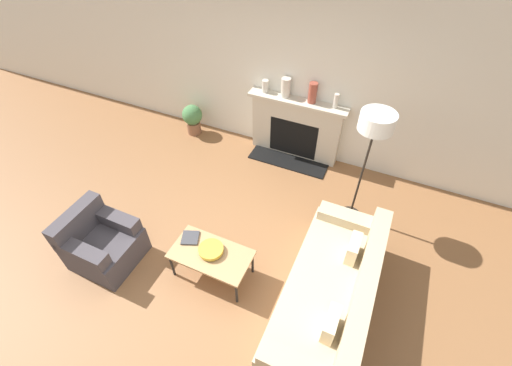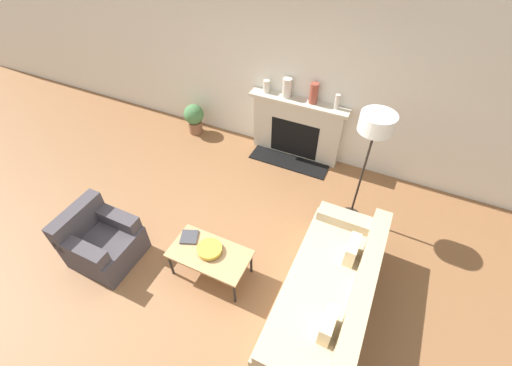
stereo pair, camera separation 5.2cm
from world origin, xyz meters
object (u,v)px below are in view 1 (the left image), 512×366
object	(u,v)px
fireplace	(295,129)
mantel_vase_center_right	(313,93)
armchair_near	(101,243)
floor_lamp	(374,131)
bowl	(211,250)
potted_plant	(193,118)
couch	(331,293)
mantel_vase_center_left	(286,87)
mantel_vase_right	(336,101)
book	(190,238)
coffee_table	(211,255)
mantel_vase_left	(265,86)

from	to	relation	value
fireplace	mantel_vase_center_right	world-z (taller)	mantel_vase_center_right
armchair_near	floor_lamp	bearing A→B (deg)	-53.53
armchair_near	bowl	size ratio (longest dim) A/B	2.61
floor_lamp	mantel_vase_center_right	distance (m)	1.52
armchair_near	potted_plant	size ratio (longest dim) A/B	1.35
couch	potted_plant	size ratio (longest dim) A/B	3.72
bowl	floor_lamp	world-z (taller)	floor_lamp
floor_lamp	mantel_vase_center_left	distance (m)	1.86
bowl	mantel_vase_right	xyz separation A→B (m)	(0.70, 2.72, 0.72)
armchair_near	mantel_vase_center_right	size ratio (longest dim) A/B	2.41
floor_lamp	mantel_vase_right	world-z (taller)	floor_lamp
book	armchair_near	bearing A→B (deg)	-178.62
fireplace	floor_lamp	xyz separation A→B (m)	(1.28, -1.04, 1.01)
mantel_vase_center_right	armchair_near	bearing A→B (deg)	-119.01
mantel_vase_right	coffee_table	bearing A→B (deg)	-104.04
book	potted_plant	world-z (taller)	potted_plant
book	mantel_vase_center_right	size ratio (longest dim) A/B	0.83
floor_lamp	mantel_vase_center_left	bearing A→B (deg)	144.99
bowl	book	distance (m)	0.34
fireplace	bowl	size ratio (longest dim) A/B	5.44
mantel_vase_center_left	book	bearing A→B (deg)	-94.68
coffee_table	book	distance (m)	0.36
fireplace	potted_plant	world-z (taller)	fireplace
mantel_vase_center_left	mantel_vase_center_right	size ratio (longest dim) A/B	0.94
mantel_vase_left	mantel_vase_center_left	distance (m)	0.36
couch	bowl	xyz separation A→B (m)	(-1.47, -0.16, 0.19)
couch	mantel_vase_left	distance (m)	3.34
mantel_vase_center_right	mantel_vase_right	xyz separation A→B (m)	(0.37, 0.00, -0.05)
bowl	couch	bearing A→B (deg)	6.08
floor_lamp	mantel_vase_center_right	size ratio (longest dim) A/B	5.45
mantel_vase_center_left	coffee_table	bearing A→B (deg)	-87.33
book	floor_lamp	world-z (taller)	floor_lamp
coffee_table	mantel_vase_right	distance (m)	2.94
floor_lamp	mantel_vase_left	distance (m)	2.16
floor_lamp	mantel_vase_center_left	xyz separation A→B (m)	(-1.50, 1.05, -0.30)
armchair_near	book	distance (m)	1.17
mantel_vase_left	bowl	bearing A→B (deg)	-80.16
potted_plant	bowl	bearing A→B (deg)	-53.71
couch	book	distance (m)	1.82
mantel_vase_center_right	floor_lamp	bearing A→B (deg)	-44.74
armchair_near	book	bearing A→B (deg)	-66.72
mantel_vase_center_left	mantel_vase_center_right	xyz separation A→B (m)	(0.44, 0.00, 0.01)
potted_plant	mantel_vase_left	bearing A→B (deg)	8.56
armchair_near	mantel_vase_left	xyz separation A→B (m)	(0.94, 3.12, 0.88)
couch	mantel_vase_center_left	xyz separation A→B (m)	(-1.59, 2.56, 0.95)
couch	bowl	world-z (taller)	couch
armchair_near	mantel_vase_center_left	distance (m)	3.50
fireplace	floor_lamp	distance (m)	1.93
bowl	mantel_vase_center_right	distance (m)	2.85
fireplace	bowl	xyz separation A→B (m)	(-0.11, -2.71, -0.05)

